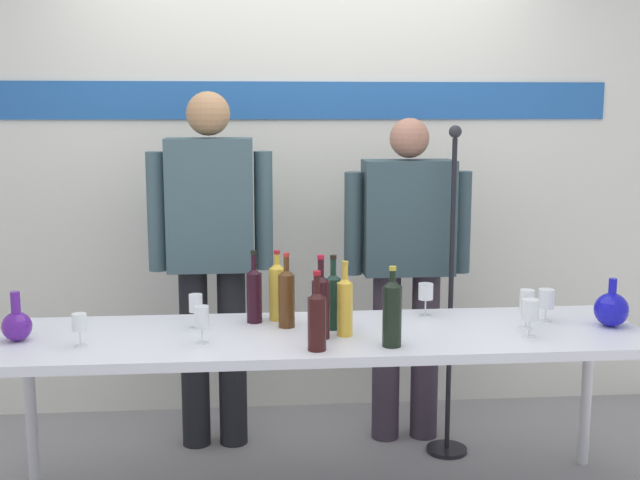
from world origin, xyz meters
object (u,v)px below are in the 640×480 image
at_px(wine_glass_right_2, 546,299).
at_px(wine_glass_right_3, 527,301).
at_px(wine_bottle_6, 287,296).
at_px(wine_bottle_5, 254,293).
at_px(presenter_left, 211,247).
at_px(decanter_blue_right, 611,309).
at_px(wine_bottle_1, 333,299).
at_px(wine_bottle_4, 345,304).
at_px(wine_bottle_2, 277,290).
at_px(wine_glass_left_0, 79,323).
at_px(display_table, 323,345).
at_px(wine_bottle_7, 321,304).
at_px(presenter_right, 407,258).
at_px(wine_glass_right_0, 426,292).
at_px(wine_bottle_0, 317,318).
at_px(wine_glass_left_2, 196,304).
at_px(decanter_blue_left, 17,325).
at_px(wine_glass_left_1, 201,317).
at_px(microphone_stand, 449,346).
at_px(wine_bottle_3, 392,311).
at_px(wine_glass_right_1, 530,310).

xyz_separation_m(wine_glass_right_2, wine_glass_right_3, (-0.12, -0.09, 0.02)).
bearing_deg(wine_bottle_6, wine_bottle_5, 147.37).
bearing_deg(presenter_left, decanter_blue_right, -22.21).
height_order(wine_bottle_1, wine_bottle_4, wine_bottle_1).
xyz_separation_m(wine_bottle_2, wine_glass_left_0, (-0.78, -0.33, -0.04)).
height_order(presenter_left, wine_glass_left_0, presenter_left).
relative_size(display_table, wine_bottle_7, 7.86).
bearing_deg(presenter_right, wine_bottle_7, -123.28).
distance_m(wine_glass_left_0, wine_glass_right_3, 1.82).
relative_size(wine_bottle_6, wine_glass_right_0, 2.16).
relative_size(wine_bottle_0, wine_bottle_1, 0.98).
height_order(wine_bottle_1, wine_bottle_7, wine_bottle_7).
xyz_separation_m(wine_glass_left_0, wine_glass_left_2, (0.43, 0.22, 0.01)).
relative_size(wine_bottle_5, wine_bottle_7, 0.93).
distance_m(decanter_blue_left, wine_bottle_0, 1.20).
relative_size(presenter_right, wine_glass_left_1, 10.87).
xyz_separation_m(wine_bottle_1, wine_bottle_6, (-0.19, 0.05, 0.00)).
xyz_separation_m(wine_bottle_0, wine_glass_left_2, (-0.48, 0.36, -0.02)).
xyz_separation_m(wine_glass_right_3, microphone_stand, (-0.20, 0.49, -0.34)).
height_order(decanter_blue_left, wine_glass_right_3, decanter_blue_left).
bearing_deg(presenter_left, wine_bottle_0, -64.70).
height_order(decanter_blue_right, wine_glass_right_0, decanter_blue_right).
relative_size(wine_bottle_4, wine_glass_left_1, 2.05).
relative_size(wine_bottle_2, wine_glass_right_3, 1.88).
distance_m(wine_bottle_2, wine_bottle_4, 0.38).
height_order(decanter_blue_left, wine_glass_left_1, decanter_blue_left).
bearing_deg(wine_glass_right_2, wine_glass_left_2, 179.05).
relative_size(decanter_blue_right, wine_bottle_6, 0.65).
distance_m(wine_bottle_4, wine_glass_right_3, 0.78).
relative_size(wine_bottle_2, wine_bottle_4, 1.00).
bearing_deg(wine_bottle_3, wine_glass_right_1, 7.90).
height_order(presenter_right, wine_glass_left_1, presenter_right).
distance_m(display_table, microphone_stand, 0.83).
xyz_separation_m(presenter_right, wine_bottle_2, (-0.67, -0.47, -0.04)).
distance_m(wine_bottle_2, wine_bottle_5, 0.11).
height_order(wine_bottle_3, wine_bottle_6, wine_bottle_6).
xyz_separation_m(wine_glass_left_1, wine_glass_right_0, (0.97, 0.34, 0.00)).
relative_size(decanter_blue_right, wine_glass_left_1, 1.38).
height_order(wine_bottle_7, wine_glass_left_1, wine_bottle_7).
height_order(decanter_blue_left, wine_bottle_7, wine_bottle_7).
xyz_separation_m(wine_bottle_1, wine_bottle_5, (-0.33, 0.13, -0.00)).
relative_size(wine_bottle_6, wine_glass_right_3, 1.94).
distance_m(decanter_blue_left, wine_glass_right_1, 2.05).
bearing_deg(presenter_left, wine_glass_left_2, -94.12).
distance_m(decanter_blue_right, wine_glass_right_0, 0.79).
relative_size(presenter_left, wine_bottle_6, 5.53).
bearing_deg(display_table, wine_glass_right_3, -0.42).
bearing_deg(presenter_right, presenter_left, 180.00).
bearing_deg(wine_bottle_7, wine_bottle_3, -27.38).
xyz_separation_m(wine_bottle_6, wine_glass_left_2, (-0.38, 0.01, -0.03)).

